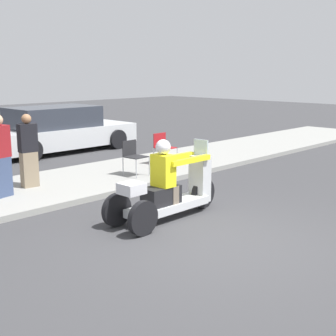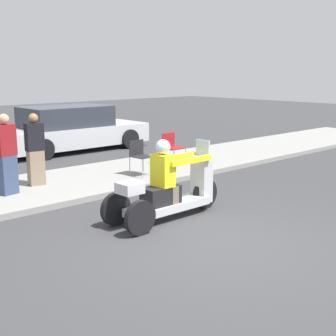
# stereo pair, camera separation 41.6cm
# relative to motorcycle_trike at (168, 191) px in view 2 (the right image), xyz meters

# --- Properties ---
(ground_plane) EXTENTS (60.00, 60.00, 0.00)m
(ground_plane) POSITION_rel_motorcycle_trike_xyz_m (-0.30, -1.36, -0.50)
(ground_plane) COLOR #38383A
(sidewalk_strip) EXTENTS (28.00, 2.80, 0.12)m
(sidewalk_strip) POSITION_rel_motorcycle_trike_xyz_m (-0.30, 3.24, -0.44)
(sidewalk_strip) COLOR gray
(sidewalk_strip) RESTS_ON ground
(motorcycle_trike) EXTENTS (2.41, 0.75, 1.42)m
(motorcycle_trike) POSITION_rel_motorcycle_trike_xyz_m (0.00, 0.00, 0.00)
(motorcycle_trike) COLOR black
(motorcycle_trike) RESTS_ON ground
(spectator_mid_group) EXTENTS (0.39, 0.26, 1.56)m
(spectator_mid_group) POSITION_rel_motorcycle_trike_xyz_m (-0.76, 3.41, 0.37)
(spectator_mid_group) COLOR gray
(spectator_mid_group) RESTS_ON sidewalk_strip
(spectator_end_of_line) EXTENTS (0.43, 0.31, 1.62)m
(spectator_end_of_line) POSITION_rel_motorcycle_trike_xyz_m (-1.54, 3.08, 0.40)
(spectator_end_of_line) COLOR #38476B
(spectator_end_of_line) RESTS_ON sidewalk_strip
(folding_chair_curbside) EXTENTS (0.49, 0.49, 0.82)m
(folding_chair_curbside) POSITION_rel_motorcycle_trike_xyz_m (1.56, 2.70, 0.12)
(folding_chair_curbside) COLOR #A5A8AD
(folding_chair_curbside) RESTS_ON sidewalk_strip
(folding_chair_set_back) EXTENTS (0.46, 0.46, 0.82)m
(folding_chair_set_back) POSITION_rel_motorcycle_trike_xyz_m (2.99, 3.13, 0.12)
(folding_chair_set_back) COLOR #A5A8AD
(folding_chair_set_back) RESTS_ON sidewalk_strip
(parked_car_lot_far) EXTENTS (4.89, 2.08, 1.45)m
(parked_car_lot_far) POSITION_rel_motorcycle_trike_xyz_m (2.55, 7.43, 0.19)
(parked_car_lot_far) COLOR silver
(parked_car_lot_far) RESTS_ON ground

